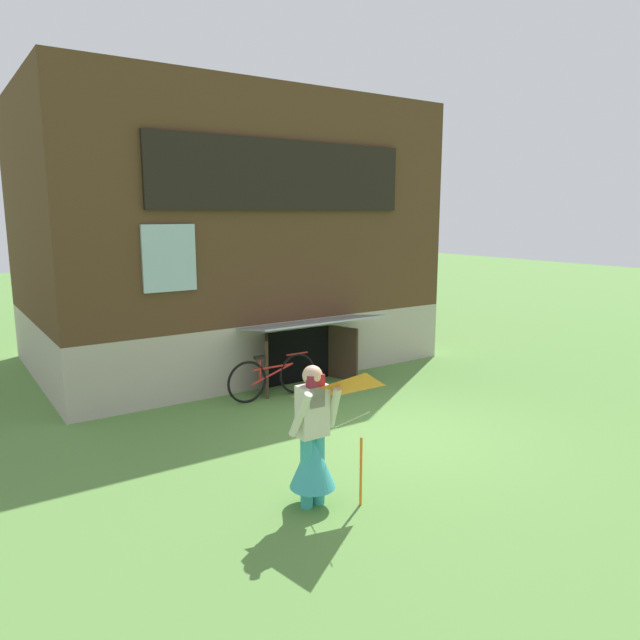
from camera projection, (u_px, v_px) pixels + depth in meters
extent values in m
plane|color=#56843D|center=(388.00, 431.00, 8.88)|extent=(60.00, 60.00, 0.00)
cube|color=#ADA393|center=(226.00, 330.00, 13.40)|extent=(7.96, 5.38, 1.22)
cube|color=#4C331E|center=(222.00, 207.00, 12.91)|extent=(7.96, 5.38, 4.33)
cube|color=black|center=(285.00, 175.00, 10.59)|extent=(5.19, 0.08, 1.24)
cube|color=#9EB7C6|center=(285.00, 175.00, 10.60)|extent=(5.03, 0.04, 1.12)
cube|color=#9EB7C6|center=(169.00, 258.00, 9.62)|extent=(0.90, 0.06, 1.10)
cube|color=black|center=(298.00, 356.00, 11.36)|extent=(1.40, 0.03, 1.05)
cube|color=#3D2B1E|center=(267.00, 365.00, 10.66)|extent=(0.39, 0.64, 1.05)
cube|color=#3D2B1E|center=(342.00, 353.00, 11.60)|extent=(0.30, 0.68, 1.05)
cube|color=gray|center=(313.00, 322.00, 10.79)|extent=(2.61, 1.09, 0.18)
cylinder|color=teal|center=(307.00, 473.00, 6.51)|extent=(0.14, 0.14, 0.82)
cylinder|color=teal|center=(319.00, 469.00, 6.60)|extent=(0.14, 0.14, 0.82)
cone|color=teal|center=(313.00, 460.00, 6.54)|extent=(0.52, 0.52, 0.62)
cube|color=beige|center=(312.00, 411.00, 6.43)|extent=(0.34, 0.20, 0.58)
cylinder|color=beige|center=(300.00, 415.00, 6.22)|extent=(0.17, 0.33, 0.54)
cylinder|color=beige|center=(334.00, 407.00, 6.47)|extent=(0.17, 0.33, 0.54)
cube|color=maroon|center=(315.00, 391.00, 6.34)|extent=(0.20, 0.08, 0.36)
sphere|color=#D8AD8E|center=(312.00, 375.00, 6.36)|extent=(0.22, 0.22, 0.22)
pyramid|color=orange|center=(365.00, 408.00, 6.10)|extent=(0.97, 0.85, 0.44)
cylinder|color=beige|center=(352.00, 420.00, 6.44)|extent=(0.01, 0.62, 0.37)
cylinder|color=orange|center=(361.00, 472.00, 6.56)|extent=(0.03, 0.03, 0.80)
torus|color=black|center=(297.00, 373.00, 10.69)|extent=(0.75, 0.05, 0.75)
torus|color=black|center=(247.00, 382.00, 10.14)|extent=(0.75, 0.05, 0.75)
cylinder|color=red|center=(273.00, 367.00, 10.38)|extent=(0.76, 0.04, 0.04)
cylinder|color=red|center=(273.00, 374.00, 10.40)|extent=(0.83, 0.04, 0.30)
cylinder|color=red|center=(260.00, 369.00, 10.24)|extent=(0.04, 0.04, 0.42)
cube|color=black|center=(260.00, 357.00, 10.20)|extent=(0.20, 0.08, 0.05)
cylinder|color=red|center=(297.00, 354.00, 10.63)|extent=(0.44, 0.03, 0.03)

